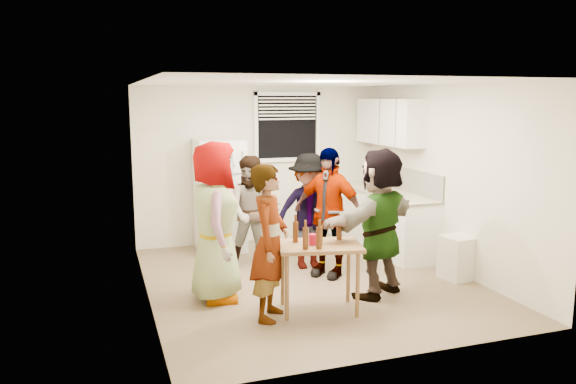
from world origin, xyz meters
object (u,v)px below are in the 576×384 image
object	(u,v)px
refrigerator	(220,195)
kettle	(379,190)
guest_back_left	(254,266)
guest_orange	(378,294)
wine_bottle	(368,184)
beer_bottle_counter	(389,194)
guest_grey	(217,299)
beer_bottle_table	(320,245)
guest_black	(327,275)
serving_table	(319,310)
guest_stripe	(270,317)
red_cup	(313,245)
blue_cup	(395,200)
guest_back_right	(309,267)
trash_bin	(458,260)

from	to	relation	value
refrigerator	kettle	bearing A→B (deg)	-13.66
guest_back_left	guest_orange	distance (m)	1.91
wine_bottle	beer_bottle_counter	bearing A→B (deg)	-98.76
wine_bottle	kettle	bearing A→B (deg)	-99.98
beer_bottle_counter	guest_back_left	size ratio (longest dim) A/B	0.16
wine_bottle	guest_grey	size ratio (longest dim) A/B	0.15
beer_bottle_table	guest_black	bearing A→B (deg)	63.38
beer_bottle_counter	guest_orange	world-z (taller)	beer_bottle_counter
serving_table	guest_back_left	world-z (taller)	serving_table
guest_stripe	red_cup	bearing A→B (deg)	-58.40
guest_back_left	guest_orange	size ratio (longest dim) A/B	0.88
kettle	guest_black	xyz separation A→B (m)	(-1.33, -1.14, -0.90)
refrigerator	blue_cup	bearing A→B (deg)	-33.79
kettle	blue_cup	distance (m)	0.91
wine_bottle	guest_black	world-z (taller)	wine_bottle
guest_back_left	guest_black	size ratio (longest dim) A/B	0.91
serving_table	guest_back_right	size ratio (longest dim) A/B	0.57
refrigerator	beer_bottle_table	bearing A→B (deg)	-80.34
beer_bottle_table	red_cup	world-z (taller)	beer_bottle_table
beer_bottle_table	guest_stripe	size ratio (longest dim) A/B	0.13
wine_bottle	red_cup	world-z (taller)	wine_bottle
beer_bottle_counter	trash_bin	world-z (taller)	beer_bottle_counter
blue_cup	serving_table	size ratio (longest dim) A/B	0.12
guest_black	serving_table	bearing A→B (deg)	-65.98
beer_bottle_table	guest_black	distance (m)	1.49
serving_table	guest_stripe	size ratio (longest dim) A/B	0.54
beer_bottle_table	guest_back_left	size ratio (longest dim) A/B	0.13
beer_bottle_counter	guest_back_right	size ratio (longest dim) A/B	0.15
kettle	guest_stripe	world-z (taller)	kettle
guest_stripe	serving_table	bearing A→B (deg)	-58.44
guest_orange	kettle	bearing A→B (deg)	-145.91
red_cup	guest_back_left	size ratio (longest dim) A/B	0.08
blue_cup	guest_grey	world-z (taller)	blue_cup
blue_cup	red_cup	bearing A→B (deg)	-142.10
serving_table	red_cup	xyz separation A→B (m)	(-0.08, -0.00, 0.75)
kettle	guest_grey	bearing A→B (deg)	-128.52
trash_bin	beer_bottle_table	distance (m)	2.23
guest_back_right	beer_bottle_counter	bearing A→B (deg)	16.38
beer_bottle_table	guest_back_left	world-z (taller)	beer_bottle_table
guest_grey	guest_black	size ratio (longest dim) A/B	1.09
trash_bin	beer_bottle_counter	bearing A→B (deg)	100.55
wine_bottle	red_cup	size ratio (longest dim) A/B	2.43
kettle	beer_bottle_counter	distance (m)	0.41
red_cup	guest_grey	world-z (taller)	red_cup
wine_bottle	trash_bin	distance (m)	2.46
guest_back_left	guest_back_right	xyz separation A→B (m)	(0.71, -0.27, 0.00)
guest_back_right	guest_black	xyz separation A→B (m)	(0.11, -0.42, 0.00)
beer_bottle_counter	blue_cup	world-z (taller)	beer_bottle_counter
trash_bin	serving_table	distance (m)	2.18
wine_bottle	guest_orange	size ratio (longest dim) A/B	0.16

